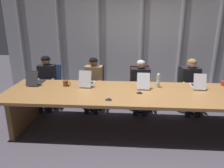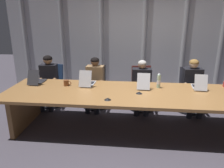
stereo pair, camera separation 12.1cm
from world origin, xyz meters
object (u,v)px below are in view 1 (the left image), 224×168
Objects in this scene: person_right_mid at (191,83)px; office_chair_left_end at (50,90)px; laptop_left_mid at (87,82)px; conference_mic_left_side at (139,92)px; person_left_mid at (93,81)px; conference_mic_middle at (109,99)px; office_chair_left_mid at (94,91)px; office_chair_right_mid at (188,94)px; person_left_end at (46,79)px; coffee_mug_far at (224,83)px; laptop_center at (143,84)px; water_bottle_primary at (158,81)px; coffee_mug_near at (66,83)px; person_center at (140,83)px; laptop_right_mid at (198,85)px; office_chair_center at (140,92)px; laptop_left_end at (36,81)px.

office_chair_left_end is at bearing -96.13° from person_right_mid.
conference_mic_left_side is at bearing -107.34° from laptop_left_mid.
person_left_mid is 10.37× the size of conference_mic_middle.
office_chair_left_mid is at bearing 130.49° from conference_mic_left_side.
person_left_end reaches higher than office_chair_right_mid.
coffee_mug_far is (3.59, -0.58, 0.44)m from office_chair_left_end.
laptop_center is at bearing 50.26° from conference_mic_middle.
water_bottle_primary reaches higher than office_chair_right_mid.
water_bottle_primary is 2.44× the size of conference_mic_middle.
office_chair_left_end is 6.32× the size of coffee_mug_near.
conference_mic_middle is (-2.10, -0.88, -0.03)m from coffee_mug_far.
office_chair_left_mid is 1.03m from coffee_mug_near.
person_center is 7.61× the size of coffee_mug_near.
office_chair_right_mid is 8.34× the size of conference_mic_middle.
person_left_end reaches higher than office_chair_left_end.
laptop_center is at bearing 96.24° from laptop_right_mid.
person_right_mid is at bearing 92.23° from office_chair_left_end.
person_center is at bearing 164.58° from coffee_mug_far.
office_chair_left_mid reaches higher than coffee_mug_near.
laptop_left_mid is 0.38× the size of person_left_end.
laptop_left_end is at bearing -79.35° from office_chair_center.
laptop_center reaches higher than office_chair_left_end.
person_right_mid is 4.25× the size of water_bottle_primary.
water_bottle_primary is (1.30, -0.62, 0.22)m from person_left_mid.
person_right_mid is at bearing 38.66° from water_bottle_primary.
coffee_mug_far is at bearing 4.81° from coffee_mug_near.
laptop_left_mid is 3.07× the size of coffee_mug_near.
laptop_right_mid is 0.60m from person_right_mid.
water_bottle_primary is (2.33, -0.05, 0.07)m from laptop_left_end.
laptop_left_end is 3.92× the size of conference_mic_left_side.
person_left_mid is at bearing 58.71° from coffee_mug_near.
laptop_left_mid is 1.05× the size of laptop_right_mid.
coffee_mug_far is at bearing -80.78° from laptop_center.
laptop_right_mid is at bearing 58.98° from person_center.
laptop_center is 1.37m from office_chair_right_mid.
office_chair_center reaches higher than conference_mic_left_side.
laptop_left_mid is 1.06m from laptop_center.
person_left_end is at bearing 76.11° from laptop_center.
office_chair_right_mid is 6.68× the size of coffee_mug_far.
person_center is at bearing -83.16° from office_chair_right_mid.
office_chair_left_mid is 1.59m from conference_mic_middle.
office_chair_left_end is at bearing 72.20° from laptop_center.
office_chair_left_end is 2.08m from office_chair_center.
office_chair_center is 0.32m from person_center.
laptop_left_end reaches higher than office_chair_left_end.
person_right_mid is at bearing -70.51° from laptop_left_mid.
water_bottle_primary reaches higher than coffee_mug_far.
laptop_left_mid reaches higher than office_chair_left_end.
coffee_mug_far is at bearing 77.80° from person_left_end.
person_center is (1.03, -0.16, 0.28)m from office_chair_left_mid.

